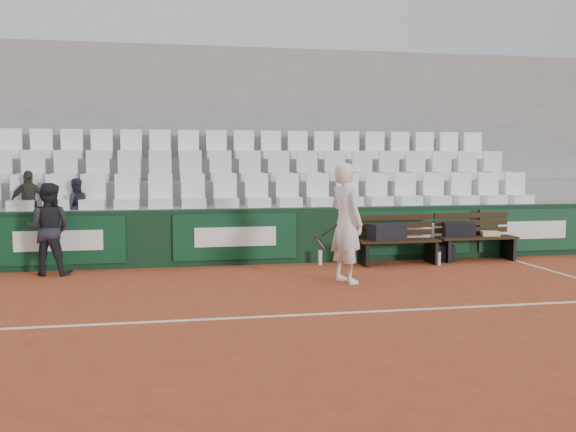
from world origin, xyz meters
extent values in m
plane|color=#AB4626|center=(0.00, 0.00, 0.00)|extent=(80.00, 80.00, 0.00)
cube|color=white|center=(0.00, 0.00, 0.00)|extent=(18.00, 0.06, 0.01)
cube|color=black|center=(0.00, 4.00, 0.50)|extent=(18.00, 0.30, 1.00)
cube|color=#0C381E|center=(-3.20, 3.83, 0.52)|extent=(2.20, 0.04, 0.82)
cube|color=#0C381E|center=(-0.20, 3.83, 0.52)|extent=(2.20, 0.04, 0.82)
cube|color=#0C381E|center=(3.20, 3.83, 0.52)|extent=(2.20, 0.04, 0.82)
cube|color=#0C381E|center=(5.60, 3.83, 0.52)|extent=(2.20, 0.04, 0.82)
cube|color=gray|center=(0.00, 4.62, 0.50)|extent=(18.00, 0.95, 1.00)
cube|color=gray|center=(0.00, 5.58, 0.72)|extent=(18.00, 0.95, 1.45)
cube|color=#969693|center=(0.00, 6.53, 0.95)|extent=(18.00, 0.95, 1.90)
cube|color=gray|center=(0.00, 7.15, 2.20)|extent=(18.00, 0.30, 4.40)
cube|color=white|center=(0.00, 4.45, 1.31)|extent=(11.90, 0.44, 0.63)
cube|color=silver|center=(0.00, 5.40, 1.77)|extent=(11.90, 0.44, 0.63)
cube|color=white|center=(0.00, 6.35, 2.21)|extent=(11.90, 0.44, 0.63)
cube|color=black|center=(2.69, 3.39, 0.23)|extent=(1.50, 0.56, 0.45)
cube|color=#321E0F|center=(4.31, 3.56, 0.23)|extent=(1.50, 0.56, 0.45)
cube|color=black|center=(2.50, 3.43, 0.60)|extent=(0.74, 0.47, 0.29)
cube|color=black|center=(3.98, 3.61, 0.58)|extent=(0.60, 0.36, 0.26)
cube|color=beige|center=(4.61, 3.61, 0.49)|extent=(0.36, 0.30, 0.09)
cube|color=black|center=(3.60, 3.58, 0.15)|extent=(0.53, 0.37, 0.29)
cylinder|color=silver|center=(1.30, 3.62, 0.13)|extent=(0.07, 0.07, 0.26)
cylinder|color=#AEBEC5|center=(3.38, 3.16, 0.12)|extent=(0.07, 0.07, 0.24)
imported|color=white|center=(1.30, 1.94, 0.92)|extent=(0.66, 0.79, 1.84)
torus|color=black|center=(0.90, 1.94, 0.62)|extent=(0.19, 0.30, 0.26)
cylinder|color=black|center=(1.03, 1.94, 0.81)|extent=(0.26, 0.03, 0.20)
imported|color=black|center=(-3.30, 3.48, 0.76)|extent=(0.83, 0.70, 1.51)
imported|color=#332E29|center=(-3.78, 4.50, 1.57)|extent=(0.68, 0.30, 1.15)
imported|color=#1F242F|center=(-3.00, 4.50, 1.50)|extent=(0.56, 0.48, 1.00)
camera|label=1|loc=(-1.44, -7.48, 1.88)|focal=40.00mm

